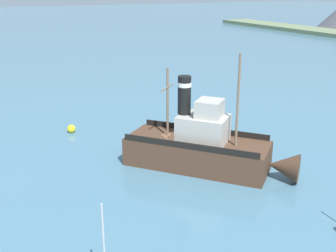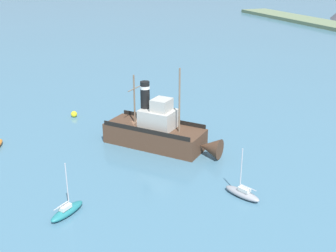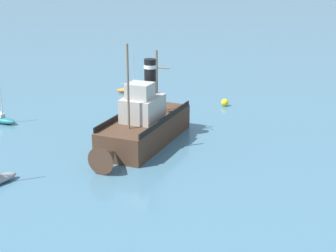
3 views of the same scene
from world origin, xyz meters
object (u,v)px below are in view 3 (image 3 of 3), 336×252
at_px(old_tugboat, 142,126).
at_px(mooring_buoy, 225,102).
at_px(sailboat_orange, 131,90).
at_px(sailboat_teal, 1,119).

height_order(old_tugboat, mooring_buoy, old_tugboat).
bearing_deg(sailboat_orange, sailboat_teal, 19.18).
bearing_deg(old_tugboat, sailboat_orange, -108.59).
bearing_deg(mooring_buoy, old_tugboat, 29.76).
xyz_separation_m(old_tugboat, sailboat_teal, (11.03, -12.49, -1.40)).
bearing_deg(sailboat_orange, mooring_buoy, 125.92).
relative_size(sailboat_teal, mooring_buoy, 5.61).
distance_m(sailboat_teal, mooring_buoy, 25.32).
relative_size(sailboat_teal, sailboat_orange, 1.00).
xyz_separation_m(old_tugboat, mooring_buoy, (-13.87, -7.93, -1.39)).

